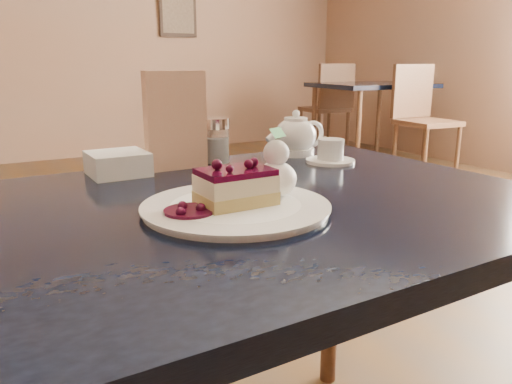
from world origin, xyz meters
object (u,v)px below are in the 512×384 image
main_table (223,246)px  tea_set (302,140)px  cheesecake_slice (236,187)px  dessert_plate (236,208)px  bg_table_far_right (368,154)px

main_table → tea_set: (0.40, 0.31, 0.13)m
main_table → cheesecake_slice: cheesecake_slice is taller
dessert_plate → cheesecake_slice: 0.04m
main_table → bg_table_far_right: (3.31, 3.18, -0.63)m
cheesecake_slice → tea_set: (0.40, 0.37, 0.00)m
cheesecake_slice → main_table: bearing=90.0°
tea_set → bg_table_far_right: tea_set is taller
dessert_plate → main_table: bearing=90.6°
tea_set → main_table: bearing=-141.8°
main_table → tea_set: size_ratio=4.98×
cheesecake_slice → bg_table_far_right: size_ratio=0.06×
main_table → tea_set: tea_set is taller
bg_table_far_right → cheesecake_slice: bearing=-131.1°
dessert_plate → bg_table_far_right: 4.68m
dessert_plate → cheesecake_slice: cheesecake_slice is taller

